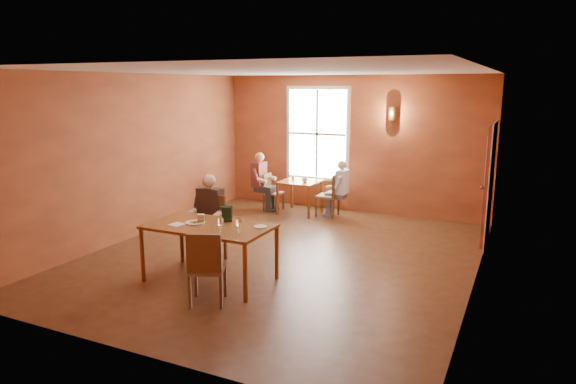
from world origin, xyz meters
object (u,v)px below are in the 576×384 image
at_px(diner_main, 205,222).
at_px(diner_maroon, 272,183).
at_px(second_table, 300,197).
at_px(diner_white, 329,189).
at_px(main_table, 210,253).
at_px(chair_diner_maroon, 274,192).
at_px(chair_diner_white, 328,195).
at_px(chair_diner_main, 206,230).
at_px(chair_empty, 207,267).

height_order(diner_main, diner_maroon, diner_main).
xyz_separation_m(second_table, diner_white, (0.68, 0.00, 0.23)).
bearing_deg(main_table, chair_diner_maroon, 104.59).
height_order(chair_diner_white, diner_white, diner_white).
xyz_separation_m(second_table, chair_diner_maroon, (-0.65, 0.00, 0.05)).
relative_size(chair_diner_main, diner_white, 0.90).
bearing_deg(chair_diner_main, main_table, 127.57).
distance_m(chair_diner_main, diner_maroon, 3.60).
relative_size(chair_empty, chair_diner_white, 1.06).
relative_size(chair_diner_main, chair_diner_maroon, 1.29).
bearing_deg(chair_diner_main, second_table, -90.92).
bearing_deg(chair_diner_white, diner_main, 168.83).
bearing_deg(chair_diner_white, diner_maroon, 90.00).
height_order(diner_main, chair_empty, diner_main).
relative_size(chair_diner_white, diner_maroon, 0.74).
height_order(main_table, chair_diner_maroon, main_table).
bearing_deg(chair_empty, chair_diner_main, 100.52).
height_order(main_table, second_table, main_table).
height_order(diner_main, chair_diner_white, diner_main).
xyz_separation_m(diner_main, chair_diner_white, (0.71, 3.58, -0.20)).
relative_size(main_table, chair_diner_maroon, 2.15).
xyz_separation_m(main_table, diner_maroon, (-1.12, 4.20, 0.21)).
bearing_deg(second_table, diner_maroon, 180.00).
xyz_separation_m(diner_main, chair_diner_maroon, (-0.59, 3.58, -0.25)).
xyz_separation_m(chair_empty, diner_maroon, (-1.54, 4.87, 0.14)).
bearing_deg(main_table, second_table, 96.02).
relative_size(diner_main, diner_maroon, 1.06).
distance_m(diner_main, chair_empty, 1.59).
distance_m(chair_diner_main, diner_white, 3.63).
bearing_deg(second_table, chair_diner_main, -90.92).
xyz_separation_m(main_table, second_table, (-0.44, 4.20, -0.06)).
relative_size(main_table, diner_maroon, 1.41).
distance_m(second_table, diner_white, 0.72).
xyz_separation_m(chair_diner_main, diner_main, (0.00, -0.03, 0.13)).
xyz_separation_m(diner_white, diner_maroon, (-1.36, 0.00, 0.04)).
bearing_deg(main_table, diner_main, 128.88).
distance_m(diner_main, second_table, 3.59).
bearing_deg(chair_diner_maroon, chair_diner_main, 9.49).
bearing_deg(chair_diner_maroon, second_table, 90.00).
bearing_deg(main_table, chair_diner_white, 87.18).
height_order(main_table, diner_white, diner_white).
bearing_deg(chair_empty, diner_white, 68.04).
relative_size(chair_diner_white, diner_white, 0.79).
bearing_deg(second_table, chair_diner_white, 0.00).
relative_size(diner_main, second_table, 1.63).
relative_size(chair_empty, diner_white, 0.84).
xyz_separation_m(chair_diner_main, chair_diner_maroon, (-0.59, 3.55, -0.12)).
relative_size(second_table, chair_diner_white, 0.88).
distance_m(diner_main, chair_diner_white, 3.65).
bearing_deg(diner_white, main_table, 176.77).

